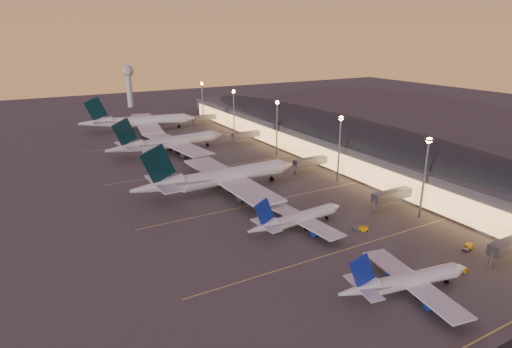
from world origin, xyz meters
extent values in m
plane|color=#454340|center=(0.00, 0.00, 0.00)|extent=(700.00, 700.00, 0.00)
cylinder|color=silver|center=(2.15, -27.80, 3.20)|extent=(21.28, 6.99, 3.57)
cone|color=silver|center=(14.16, -29.81, 3.20)|extent=(3.93, 4.08, 3.57)
cone|color=silver|center=(-12.87, -25.28, 3.64)|extent=(9.93, 5.09, 3.57)
cube|color=silver|center=(1.15, -27.63, 2.57)|extent=(10.98, 30.67, 0.39)
cylinder|color=navy|center=(2.91, -21.21, 1.37)|extent=(5.11, 3.42, 2.68)
cylinder|color=navy|center=(0.72, -34.27, 1.37)|extent=(5.11, 3.42, 2.68)
cube|color=navy|center=(-12.40, -25.36, 8.27)|extent=(6.54, 1.61, 7.75)
cube|color=silver|center=(-11.74, -25.47, 4.18)|extent=(5.13, 11.24, 0.25)
cylinder|color=black|center=(10.84, -29.25, 0.70)|extent=(0.33, 0.33, 1.41)
cylinder|color=black|center=(10.84, -29.25, 0.50)|extent=(1.09, 0.78, 1.00)
cylinder|color=black|center=(0.89, -25.05, 0.70)|extent=(0.33, 0.33, 1.41)
cylinder|color=black|center=(0.89, -25.05, 0.50)|extent=(1.09, 0.78, 1.00)
cylinder|color=black|center=(0.07, -29.98, 0.70)|extent=(0.33, 0.33, 1.41)
cylinder|color=black|center=(0.07, -29.98, 0.50)|extent=(1.09, 0.78, 1.00)
cylinder|color=silver|center=(0.35, 12.34, 3.26)|extent=(21.61, 5.42, 3.64)
cone|color=silver|center=(12.72, 13.38, 3.26)|extent=(3.74, 3.92, 3.64)
cone|color=silver|center=(-15.11, 11.04, 3.71)|extent=(9.93, 4.44, 3.64)
cube|color=silver|center=(-0.68, 12.25, 2.62)|extent=(8.75, 31.06, 0.40)
cylinder|color=navy|center=(-0.55, 19.03, 1.39)|extent=(5.04, 3.12, 2.73)
cylinder|color=navy|center=(0.58, 5.59, 1.39)|extent=(5.04, 3.12, 2.73)
cube|color=navy|center=(-14.63, 11.08, 8.43)|extent=(6.69, 1.10, 7.90)
cube|color=silver|center=(-13.94, 11.14, 4.26)|extent=(4.36, 11.28, 0.25)
cylinder|color=black|center=(9.30, 13.09, 0.72)|extent=(0.31, 0.31, 1.44)
cylinder|color=black|center=(9.30, 13.09, 0.51)|extent=(1.07, 0.72, 1.02)
cylinder|color=black|center=(-1.58, 14.74, 0.72)|extent=(0.31, 0.31, 1.44)
cylinder|color=black|center=(-1.58, 14.74, 0.51)|extent=(1.07, 0.72, 1.02)
cylinder|color=black|center=(-1.15, 9.66, 0.72)|extent=(0.31, 0.31, 1.44)
cylinder|color=black|center=(-1.15, 9.66, 0.51)|extent=(1.07, 0.72, 1.02)
cylinder|color=silver|center=(-3.48, 52.27, 5.47)|extent=(40.36, 7.04, 6.08)
cone|color=silver|center=(19.87, 52.83, 5.47)|extent=(6.63, 6.24, 6.08)
cone|color=silver|center=(-32.67, 51.57, 6.23)|extent=(18.31, 6.51, 6.08)
cube|color=silver|center=(-5.43, 52.22, 4.41)|extent=(13.08, 59.06, 0.67)
cylinder|color=slate|center=(-4.44, 65.19, 2.36)|extent=(9.19, 4.78, 4.56)
cylinder|color=slate|center=(-3.82, 39.32, 2.36)|extent=(9.19, 4.78, 4.56)
cube|color=black|center=(-31.76, 51.60, 14.09)|extent=(12.02, 1.20, 13.50)
cube|color=silver|center=(-30.46, 51.63, 7.15)|extent=(6.99, 21.32, 0.43)
cylinder|color=black|center=(13.41, 52.67, 1.22)|extent=(0.50, 0.50, 2.43)
cylinder|color=black|center=(13.41, 52.67, 0.85)|extent=(1.73, 1.10, 1.70)
cylinder|color=black|center=(-6.82, 56.45, 1.22)|extent=(0.50, 0.50, 2.43)
cylinder|color=black|center=(-6.82, 56.45, 0.85)|extent=(1.73, 1.10, 1.70)
cylinder|color=black|center=(-6.62, 47.94, 1.22)|extent=(0.50, 0.50, 2.43)
cylinder|color=black|center=(-6.62, 47.94, 0.85)|extent=(1.73, 1.10, 1.70)
cylinder|color=silver|center=(-2.64, 113.36, 5.16)|extent=(38.35, 10.63, 5.74)
cone|color=silver|center=(19.19, 116.23, 5.16)|extent=(6.81, 6.48, 5.74)
cone|color=silver|center=(-29.94, 109.77, 5.88)|extent=(17.73, 7.92, 5.74)
cube|color=silver|center=(-4.46, 113.12, 4.16)|extent=(18.15, 56.41, 0.63)
cylinder|color=slate|center=(-4.84, 125.38, 2.22)|extent=(9.05, 5.38, 4.30)
cylinder|color=slate|center=(-1.66, 101.19, 2.22)|extent=(9.05, 5.38, 4.30)
cube|color=black|center=(-29.09, 109.89, 13.29)|extent=(11.33, 2.33, 12.73)
cube|color=silver|center=(-27.88, 110.04, 6.74)|extent=(8.67, 20.59, 0.40)
cylinder|color=black|center=(13.15, 115.44, 1.15)|extent=(0.51, 0.51, 2.29)
cylinder|color=black|center=(13.15, 115.44, 0.80)|extent=(1.72, 1.20, 1.61)
cylinder|color=black|center=(-6.20, 116.94, 1.15)|extent=(0.51, 0.51, 2.29)
cylinder|color=black|center=(-6.20, 116.94, 0.80)|extent=(1.72, 1.20, 1.61)
cylinder|color=black|center=(-5.15, 108.98, 1.15)|extent=(0.51, 0.51, 2.29)
cylinder|color=black|center=(-5.15, 108.98, 0.80)|extent=(1.72, 1.20, 1.61)
cylinder|color=silver|center=(-1.26, 168.80, 5.66)|extent=(42.09, 12.78, 6.29)
cone|color=silver|center=(22.60, 164.99, 5.66)|extent=(7.62, 7.27, 6.29)
cone|color=silver|center=(-31.09, 173.56, 6.45)|extent=(19.55, 9.18, 6.29)
cube|color=silver|center=(-3.25, 169.11, 4.56)|extent=(21.53, 61.98, 0.69)
cylinder|color=slate|center=(0.19, 182.12, 2.44)|extent=(10.02, 6.14, 4.72)
cylinder|color=slate|center=(-4.04, 155.69, 2.44)|extent=(10.02, 6.14, 4.72)
cube|color=black|center=(-30.16, 173.41, 14.58)|extent=(12.41, 2.89, 13.97)
cube|color=silver|center=(-28.84, 173.20, 7.39)|extent=(10.08, 22.68, 0.44)
cylinder|color=black|center=(16.00, 166.04, 1.26)|extent=(0.58, 0.58, 2.52)
cylinder|color=black|center=(16.00, 166.04, 0.88)|extent=(1.91, 1.37, 1.76)
cylinder|color=black|center=(-3.88, 173.68, 1.26)|extent=(0.58, 0.58, 2.52)
cylinder|color=black|center=(-3.88, 173.68, 0.88)|extent=(1.91, 1.37, 1.76)
cylinder|color=black|center=(-5.27, 164.98, 1.26)|extent=(0.58, 0.58, 2.52)
cylinder|color=black|center=(-5.27, 164.98, 0.88)|extent=(1.91, 1.37, 1.76)
cube|color=#4F4F54|center=(62.00, 72.50, 6.00)|extent=(40.00, 255.00, 12.00)
ellipsoid|color=black|center=(62.00, 72.50, 12.00)|extent=(39.00, 253.00, 10.92)
cube|color=#F3AD5F|center=(41.80, 72.50, 5.00)|extent=(0.40, 244.80, 8.00)
cube|color=slate|center=(34.00, -30.00, 4.50)|extent=(16.00, 3.20, 3.00)
cylinder|color=slate|center=(26.00, -30.00, 2.20)|extent=(0.70, 0.70, 4.40)
cube|color=slate|center=(34.00, 10.00, 4.50)|extent=(16.00, 3.20, 3.00)
cylinder|color=slate|center=(26.00, 10.00, 2.20)|extent=(0.70, 0.70, 4.40)
cube|color=slate|center=(34.00, 55.00, 4.50)|extent=(16.00, 3.20, 3.00)
cylinder|color=slate|center=(26.00, 55.00, 2.20)|extent=(0.70, 0.70, 4.40)
cube|color=slate|center=(34.00, 112.00, 4.50)|extent=(16.00, 3.20, 3.00)
cylinder|color=slate|center=(26.00, 112.00, 2.20)|extent=(0.70, 0.70, 4.40)
cube|color=slate|center=(34.00, 168.00, 4.50)|extent=(16.00, 3.20, 3.00)
cylinder|color=slate|center=(26.00, 168.00, 2.20)|extent=(0.70, 0.70, 4.40)
cylinder|color=slate|center=(36.00, 0.00, 12.50)|extent=(0.70, 0.70, 25.00)
cube|color=slate|center=(36.00, 0.00, 25.20)|extent=(2.20, 2.20, 0.50)
sphere|color=#F4CA57|center=(36.00, 0.00, 25.00)|extent=(1.80, 1.80, 1.80)
cylinder|color=slate|center=(36.00, 40.00, 12.50)|extent=(0.70, 0.70, 25.00)
cube|color=slate|center=(36.00, 40.00, 25.20)|extent=(2.20, 2.20, 0.50)
sphere|color=#F4CA57|center=(36.00, 40.00, 25.00)|extent=(1.80, 1.80, 1.80)
cylinder|color=slate|center=(36.00, 85.00, 12.50)|extent=(0.70, 0.70, 25.00)
cube|color=slate|center=(36.00, 85.00, 25.20)|extent=(2.20, 2.20, 0.50)
sphere|color=#F4CA57|center=(36.00, 85.00, 25.00)|extent=(1.80, 1.80, 1.80)
cylinder|color=slate|center=(36.00, 130.00, 12.50)|extent=(0.70, 0.70, 25.00)
cube|color=slate|center=(36.00, 130.00, 25.20)|extent=(2.20, 2.20, 0.50)
sphere|color=#F4CA57|center=(36.00, 130.00, 25.00)|extent=(1.80, 1.80, 1.80)
cylinder|color=slate|center=(36.00, 175.00, 12.50)|extent=(0.70, 0.70, 25.00)
cube|color=slate|center=(36.00, 175.00, 25.20)|extent=(2.20, 2.20, 0.50)
sphere|color=#F4CA57|center=(36.00, 175.00, 25.00)|extent=(1.80, 1.80, 1.80)
cylinder|color=silver|center=(10.00, 260.00, 13.00)|extent=(4.40, 4.40, 26.00)
sphere|color=silver|center=(10.00, 260.00, 28.00)|extent=(9.00, 9.00, 9.00)
cube|color=#D8C659|center=(0.00, -45.00, 0.01)|extent=(90.00, 0.36, 0.00)
cube|color=#D8C659|center=(0.00, -5.00, 0.01)|extent=(90.00, 0.36, 0.00)
cube|color=#D8C659|center=(0.00, 35.00, 0.01)|extent=(90.00, 0.36, 0.00)
cube|color=#D8C659|center=(0.00, 80.00, 0.01)|extent=(90.00, 0.36, 0.00)
cube|color=#D8C659|center=(0.00, 135.00, 0.01)|extent=(90.00, 0.36, 0.00)
cube|color=orange|center=(18.72, -27.89, 0.50)|extent=(2.25, 1.46, 1.01)
cube|color=slate|center=(17.07, -27.83, 0.37)|extent=(1.33, 1.24, 0.73)
cylinder|color=black|center=(19.57, -27.24, 0.20)|extent=(0.41, 0.18, 0.40)
cylinder|color=black|center=(19.52, -28.61, 0.20)|extent=(0.41, 0.18, 0.40)
cylinder|color=black|center=(17.92, -27.17, 0.20)|extent=(0.41, 0.18, 0.40)
cylinder|color=black|center=(17.87, -28.55, 0.20)|extent=(0.41, 0.18, 0.40)
cube|color=orange|center=(30.76, -20.90, 0.62)|extent=(3.10, 2.44, 1.24)
cube|color=slate|center=(28.83, -21.52, 0.45)|extent=(1.95, 1.88, 0.90)
cylinder|color=black|center=(31.47, -19.78, 0.25)|extent=(0.53, 0.35, 0.50)
cylinder|color=black|center=(31.99, -21.39, 0.25)|extent=(0.53, 0.35, 0.50)
cylinder|color=black|center=(29.54, -20.40, 0.25)|extent=(0.53, 0.35, 0.50)
cylinder|color=black|center=(30.06, -22.01, 0.25)|extent=(0.53, 0.35, 0.50)
cube|color=orange|center=(13.70, 1.47, 0.62)|extent=(3.19, 2.87, 1.24)
cube|color=slate|center=(11.99, 2.56, 0.45)|extent=(2.11, 2.08, 0.90)
cylinder|color=black|center=(15.01, 1.64, 0.25)|extent=(0.53, 0.44, 0.50)
cylinder|color=black|center=(14.10, 0.21, 0.25)|extent=(0.53, 0.44, 0.50)
cylinder|color=black|center=(13.30, 2.72, 0.25)|extent=(0.53, 0.44, 0.50)
cylinder|color=black|center=(12.39, 1.30, 0.25)|extent=(0.53, 0.44, 0.50)
camera|label=1|loc=(-70.33, -82.60, 55.32)|focal=30.00mm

